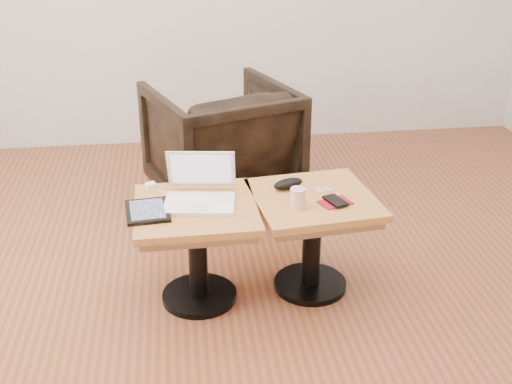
{
  "coord_description": "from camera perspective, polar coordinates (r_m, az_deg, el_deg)",
  "views": [
    {
      "loc": [
        -0.34,
        -2.33,
        1.71
      ],
      "look_at": [
        -0.02,
        0.16,
        0.53
      ],
      "focal_mm": 45.0,
      "sensor_mm": 36.0,
      "label": 1
    }
  ],
  "objects": [
    {
      "name": "room_shell",
      "position": [
        2.38,
        1.03,
        16.51
      ],
      "size": [
        4.52,
        4.52,
        2.71
      ],
      "color": "brown",
      "rests_on": "ground"
    },
    {
      "name": "side_table_left",
      "position": [
        2.83,
        -5.3,
        -3.39
      ],
      "size": [
        0.54,
        0.54,
        0.48
      ],
      "rotation": [
        0.0,
        0.0,
        0.02
      ],
      "color": "black",
      "rests_on": "ground"
    },
    {
      "name": "side_table_right",
      "position": [
        2.92,
        5.07,
        -2.48
      ],
      "size": [
        0.58,
        0.58,
        0.48
      ],
      "rotation": [
        0.0,
        0.0,
        0.12
      ],
      "color": "black",
      "rests_on": "ground"
    },
    {
      "name": "laptop",
      "position": [
        2.8,
        -5.0,
        0.0
      ],
      "size": [
        0.34,
        0.32,
        0.21
      ],
      "rotation": [
        0.0,
        0.0,
        -0.13
      ],
      "color": "white",
      "rests_on": "side_table_left"
    },
    {
      "name": "tablet",
      "position": [
        2.74,
        -9.63,
        -1.66
      ],
      "size": [
        0.2,
        0.24,
        0.02
      ],
      "rotation": [
        0.0,
        0.0,
        0.1
      ],
      "color": "black",
      "rests_on": "side_table_left"
    },
    {
      "name": "charging_adapter",
      "position": [
        2.96,
        -9.33,
        0.55
      ],
      "size": [
        0.05,
        0.05,
        0.03
      ],
      "primitive_type": "cube",
      "rotation": [
        0.0,
        0.0,
        0.35
      ],
      "color": "white",
      "rests_on": "side_table_left"
    },
    {
      "name": "glasses_case",
      "position": [
        2.92,
        2.87,
        0.74
      ],
      "size": [
        0.16,
        0.12,
        0.05
      ],
      "primitive_type": "ellipsoid",
      "rotation": [
        0.0,
        0.0,
        0.39
      ],
      "color": "black",
      "rests_on": "side_table_right"
    },
    {
      "name": "striped_cup",
      "position": [
        2.74,
        3.75,
        -0.53
      ],
      "size": [
        0.09,
        0.09,
        0.09
      ],
      "primitive_type": "cylinder",
      "rotation": [
        0.0,
        0.0,
        0.55
      ],
      "color": "#E95F86",
      "rests_on": "side_table_right"
    },
    {
      "name": "earbuds_tangle",
      "position": [
        2.91,
        5.98,
        0.16
      ],
      "size": [
        0.07,
        0.05,
        0.01
      ],
      "color": "white",
      "rests_on": "side_table_right"
    },
    {
      "name": "phone_on_sleeve",
      "position": [
        2.81,
        7.06,
        -0.86
      ],
      "size": [
        0.16,
        0.13,
        0.02
      ],
      "rotation": [
        0.0,
        0.0,
        0.35
      ],
      "color": "maroon",
      "rests_on": "side_table_right"
    },
    {
      "name": "armchair",
      "position": [
        3.81,
        -3.1,
        4.39
      ],
      "size": [
        0.98,
        0.99,
        0.71
      ],
      "primitive_type": "imported",
      "rotation": [
        0.0,
        0.0,
        3.48
      ],
      "color": "black",
      "rests_on": "ground"
    }
  ]
}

